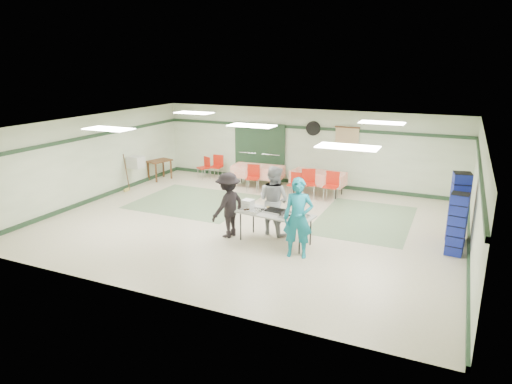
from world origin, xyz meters
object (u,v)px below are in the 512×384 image
at_px(broom, 126,172).
at_px(chair_d, 253,175).
at_px(chair_a, 308,181).
at_px(crate_stack_blue_b, 457,224).
at_px(crate_stack_blue_a, 458,209).
at_px(volunteer_dark, 228,205).
at_px(crate_stack_red, 458,211).
at_px(chair_loose_a, 217,164).
at_px(chair_loose_b, 205,165).
at_px(chair_c, 332,183).
at_px(volunteer_teal, 298,218).
at_px(printer_table, 159,163).
at_px(volunteer_grey, 274,200).
at_px(dining_table_b, 258,171).
at_px(chair_b, 295,182).
at_px(office_printer, 136,162).
at_px(dining_table_a, 318,177).
at_px(serving_table, 275,215).

bearing_deg(broom, chair_d, 25.87).
bearing_deg(chair_a, crate_stack_blue_b, -54.65).
bearing_deg(crate_stack_blue_a, volunteer_dark, -160.70).
height_order(volunteer_dark, crate_stack_blue_a, crate_stack_blue_a).
bearing_deg(crate_stack_red, broom, 179.01).
relative_size(chair_d, chair_loose_a, 1.02).
distance_m(chair_a, chair_loose_b, 4.44).
bearing_deg(crate_stack_red, chair_c, 152.01).
xyz_separation_m(volunteer_teal, chair_loose_a, (-5.17, 5.59, -0.38)).
relative_size(volunteer_teal, chair_loose_b, 2.24).
bearing_deg(volunteer_teal, printer_table, 135.09).
relative_size(volunteer_teal, chair_d, 2.03).
bearing_deg(chair_c, crate_stack_red, -27.53).
distance_m(chair_loose_a, crate_stack_red, 8.96).
relative_size(volunteer_dark, chair_d, 1.83).
bearing_deg(volunteer_grey, dining_table_b, -45.77).
height_order(volunteer_grey, chair_a, volunteer_grey).
relative_size(volunteer_grey, dining_table_b, 0.98).
xyz_separation_m(dining_table_b, chair_c, (2.81, -0.56, 0.00)).
bearing_deg(volunteer_dark, chair_a, -177.36).
distance_m(chair_b, crate_stack_blue_b, 5.76).
xyz_separation_m(volunteer_dark, chair_d, (-1.19, 4.09, -0.28)).
height_order(volunteer_teal, crate_stack_blue_b, volunteer_teal).
bearing_deg(volunteer_grey, volunteer_teal, 148.27).
bearing_deg(volunteer_teal, volunteer_dark, 155.12).
bearing_deg(office_printer, chair_a, 13.64).
bearing_deg(office_printer, dining_table_b, 27.50).
bearing_deg(chair_d, broom, -170.55).
height_order(chair_c, crate_stack_red, crate_stack_red).
bearing_deg(chair_loose_b, broom, -92.62).
height_order(crate_stack_blue_b, broom, crate_stack_blue_b).
bearing_deg(crate_stack_blue_a, volunteer_grey, -164.60).
relative_size(dining_table_b, printer_table, 1.87).
distance_m(volunteer_dark, crate_stack_red, 5.68).
height_order(chair_d, crate_stack_red, crate_stack_red).
distance_m(volunteer_grey, chair_b, 3.51).
relative_size(crate_stack_blue_b, broom, 1.14).
distance_m(dining_table_a, chair_b, 0.84).
bearing_deg(broom, volunteer_grey, -13.74).
bearing_deg(serving_table, broom, 167.72).
relative_size(volunteer_dark, dining_table_b, 0.91).
distance_m(volunteer_teal, crate_stack_red, 4.16).
relative_size(dining_table_a, chair_d, 2.02).
height_order(dining_table_a, chair_a, chair_a).
relative_size(dining_table_a, chair_c, 1.96).
bearing_deg(volunteer_teal, chair_a, 92.83).
distance_m(volunteer_teal, dining_table_a, 5.23).
bearing_deg(chair_c, chair_d, -179.42).
bearing_deg(crate_stack_red, volunteer_dark, -158.02).
bearing_deg(dining_table_a, chair_a, -100.67).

